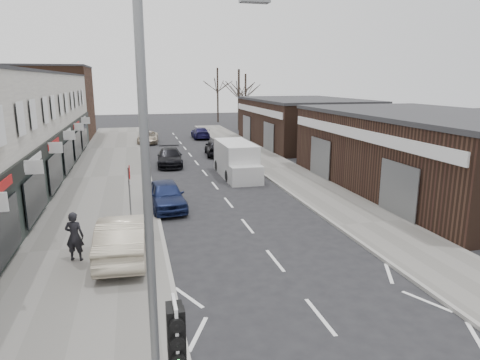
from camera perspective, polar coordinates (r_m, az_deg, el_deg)
ground at (r=11.49m, az=15.06°, el=-22.14°), size 160.00×160.00×0.00m
pavement_left at (r=30.83m, az=-17.21°, el=0.38°), size 5.50×64.00×0.12m
pavement_right at (r=32.56m, az=5.30°, el=1.58°), size 3.50×64.00×0.12m
brick_block_far at (r=53.84m, az=-23.58°, el=9.34°), size 8.00×10.00×8.00m
right_unit_near at (r=28.43m, az=23.89°, el=3.30°), size 10.00×18.00×4.50m
right_unit_far at (r=45.73m, az=8.42°, el=7.60°), size 10.00×16.00×4.50m
tree_far_a at (r=58.14m, az=-0.15°, el=6.67°), size 3.60×3.60×8.00m
tree_far_b at (r=64.54m, az=0.73°, el=7.31°), size 3.60×3.60×7.50m
tree_far_c at (r=69.69m, az=-2.95°, el=7.73°), size 3.60×3.60×8.50m
traffic_light at (r=7.36m, az=-8.49°, el=-21.24°), size 0.28×0.60×3.10m
street_lamp at (r=7.54m, az=-10.93°, el=-1.97°), size 2.23×0.22×8.00m
warning_sign at (r=20.55m, az=-14.52°, el=0.48°), size 0.12×0.80×2.70m
white_van at (r=29.83m, az=-0.49°, el=2.64°), size 2.17×6.08×2.37m
sedan_on_pavement at (r=16.52m, az=-15.30°, el=-7.30°), size 1.95×4.91×1.59m
pedestrian at (r=16.75m, az=-21.20°, el=-7.01°), size 0.76×0.60×1.84m
parked_car_left_a at (r=22.62m, az=-9.84°, el=-1.98°), size 2.04×4.41×1.46m
parked_car_left_b at (r=34.02m, az=-9.34°, el=3.02°), size 2.22×4.81×1.36m
parked_car_left_c at (r=46.90m, az=-12.19°, el=5.59°), size 2.43×4.69×1.26m
parked_car_right_a at (r=33.66m, az=0.50°, el=3.19°), size 1.95×4.60×1.48m
parked_car_right_b at (r=38.28m, az=-3.25°, el=4.39°), size 2.10×4.50×1.49m
parked_car_right_c at (r=49.88m, az=-5.32°, el=6.28°), size 1.92×4.50×1.29m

